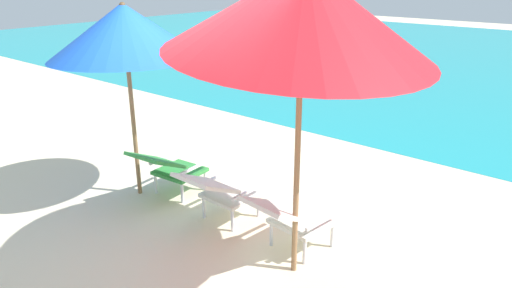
# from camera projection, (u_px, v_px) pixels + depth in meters

# --- Properties ---
(ground_plane) EXTENTS (40.00, 40.00, 0.00)m
(ground_plane) POSITION_uv_depth(u_px,v_px,m) (381.00, 132.00, 8.04)
(ground_plane) COLOR beige
(ocean_band) EXTENTS (40.00, 18.00, 0.01)m
(ocean_band) POSITION_uv_depth(u_px,v_px,m) (503.00, 63.00, 13.98)
(ocean_band) COLOR teal
(ocean_band) RESTS_ON ground_plane
(lounge_chair_left) EXTENTS (0.61, 0.92, 0.68)m
(lounge_chair_left) POSITION_uv_depth(u_px,v_px,m) (169.00, 167.00, 5.62)
(lounge_chair_left) COLOR #338E3D
(lounge_chair_left) RESTS_ON ground_plane
(lounge_chair_center) EXTENTS (0.56, 0.88, 0.68)m
(lounge_chair_center) POSITION_uv_depth(u_px,v_px,m) (219.00, 190.00, 5.02)
(lounge_chair_center) COLOR silver
(lounge_chair_center) RESTS_ON ground_plane
(lounge_chair_right) EXTENTS (0.64, 0.93, 0.68)m
(lounge_chair_right) POSITION_uv_depth(u_px,v_px,m) (291.00, 216.00, 4.48)
(lounge_chair_right) COLOR silver
(lounge_chair_right) RESTS_ON ground_plane
(beach_umbrella_left) EXTENTS (2.33, 2.32, 2.30)m
(beach_umbrella_left) POSITION_uv_depth(u_px,v_px,m) (125.00, 31.00, 5.17)
(beach_umbrella_left) COLOR olive
(beach_umbrella_left) RESTS_ON ground_plane
(beach_umbrella_right) EXTENTS (2.61, 2.57, 2.76)m
(beach_umbrella_right) POSITION_uv_depth(u_px,v_px,m) (302.00, 11.00, 3.55)
(beach_umbrella_right) COLOR olive
(beach_umbrella_right) RESTS_ON ground_plane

